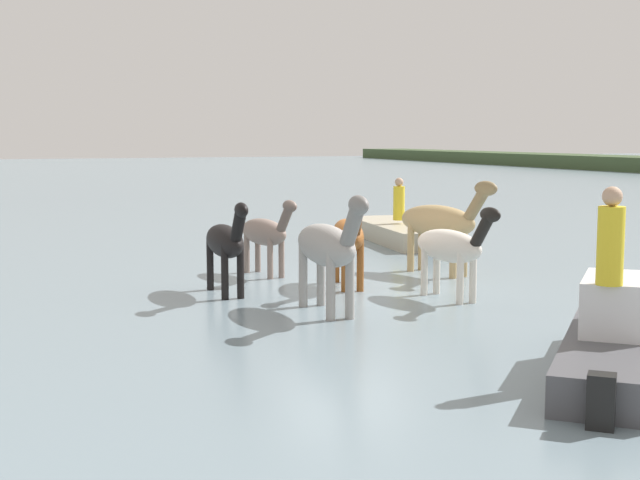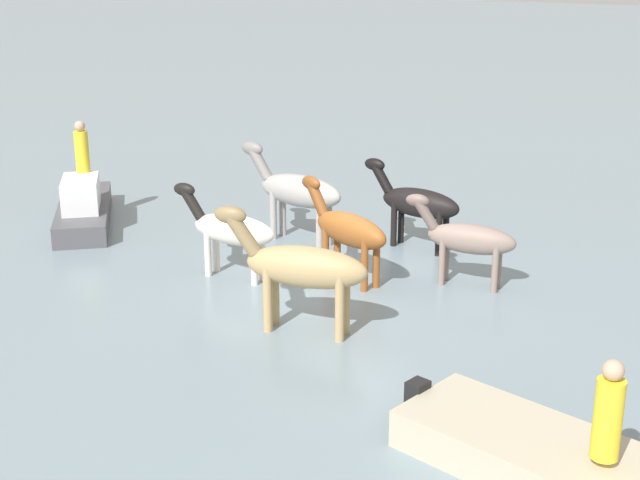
# 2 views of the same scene
# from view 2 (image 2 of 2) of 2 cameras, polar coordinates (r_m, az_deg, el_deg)

# --- Properties ---
(ground_plane) EXTENTS (206.50, 206.50, 0.00)m
(ground_plane) POSITION_cam_2_polar(r_m,az_deg,el_deg) (17.02, 1.68, -2.44)
(ground_plane) COLOR gray
(horse_dark_mare) EXTENTS (2.17, 0.82, 1.67)m
(horse_dark_mare) POSITION_cam_2_polar(r_m,az_deg,el_deg) (16.54, 9.55, 0.07)
(horse_dark_mare) COLOR gray
(horse_dark_mare) RESTS_ON ground_plane
(horse_dun_straggler) EXTENTS (2.28, 0.75, 1.76)m
(horse_dun_straggler) POSITION_cam_2_polar(r_m,az_deg,el_deg) (16.80, -5.84, 0.69)
(horse_dun_straggler) COLOR silver
(horse_dun_straggler) RESTS_ON ground_plane
(horse_gray_outer) EXTENTS (2.63, 1.20, 2.06)m
(horse_gray_outer) POSITION_cam_2_polar(r_m,az_deg,el_deg) (14.22, -1.26, -1.77)
(horse_gray_outer) COLOR tan
(horse_gray_outer) RESTS_ON ground_plane
(horse_pinto_flank) EXTENTS (2.64, 0.61, 2.06)m
(horse_pinto_flank) POSITION_cam_2_polar(r_m,az_deg,el_deg) (18.86, -1.52, 3.22)
(horse_pinto_flank) COLOR #9E9993
(horse_pinto_flank) RESTS_ON ground_plane
(horse_chestnut_trailing) EXTENTS (2.32, 0.56, 1.81)m
(horse_chestnut_trailing) POSITION_cam_2_polar(r_m,az_deg,el_deg) (18.54, 6.32, 2.41)
(horse_chestnut_trailing) COLOR black
(horse_chestnut_trailing) RESTS_ON ground_plane
(horse_lead) EXTENTS (2.38, 0.99, 1.84)m
(horse_lead) POSITION_cam_2_polar(r_m,az_deg,el_deg) (16.57, 1.82, 0.69)
(horse_lead) COLOR brown
(horse_lead) RESTS_ON ground_plane
(boat_launch_far) EXTENTS (3.72, 3.57, 1.32)m
(boat_launch_far) POSITION_cam_2_polar(r_m,az_deg,el_deg) (21.07, -15.11, 1.84)
(boat_launch_far) COLOR #4C4C51
(boat_launch_far) RESTS_ON ground_plane
(person_boatman_standing) EXTENTS (0.32, 0.32, 1.19)m
(person_boatman_standing) POSITION_cam_2_polar(r_m,az_deg,el_deg) (10.31, 18.22, -10.63)
(person_boatman_standing) COLOR yellow
(person_boatman_standing) RESTS_ON boat_skiff_near
(person_helmsman_aft) EXTENTS (0.32, 0.32, 1.19)m
(person_helmsman_aft) POSITION_cam_2_polar(r_m,az_deg,el_deg) (20.99, -15.22, 5.76)
(person_helmsman_aft) COLOR yellow
(person_helmsman_aft) RESTS_ON boat_launch_far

